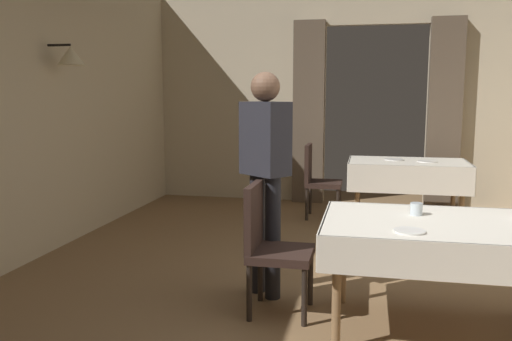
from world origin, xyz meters
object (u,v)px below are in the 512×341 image
object	(u,v)px
dining_table_mid	(438,234)
plate_far_a	(394,160)
plate_far_b	(427,161)
chair_far_left	(317,177)
chair_mid_left	(270,242)
person_waiter_by_doorway	(265,165)
glass_mid_b	(416,209)
plate_mid_c	(409,231)
dining_table_far	(408,170)

from	to	relation	value
dining_table_mid	plate_far_a	bearing A→B (deg)	92.53
plate_far_b	dining_table_mid	bearing A→B (deg)	-94.37
dining_table_mid	chair_far_left	bearing A→B (deg)	108.81
dining_table_mid	plate_far_a	xyz separation A→B (m)	(-0.14, 3.21, 0.09)
dining_table_mid	plate_far_b	distance (m)	3.12
plate_far_a	dining_table_mid	bearing A→B (deg)	-87.47
chair_mid_left	person_waiter_by_doorway	size ratio (longest dim) A/B	0.54
glass_mid_b	plate_mid_c	world-z (taller)	glass_mid_b
plate_mid_c	plate_far_b	size ratio (longest dim) A/B	0.80
plate_mid_c	chair_mid_left	bearing A→B (deg)	155.06
dining_table_mid	plate_mid_c	xyz separation A→B (m)	(-0.20, -0.32, 0.09)
plate_far_b	person_waiter_by_doorway	bearing A→B (deg)	-118.46
glass_mid_b	person_waiter_by_doorway	size ratio (longest dim) A/B	0.05
glass_mid_b	person_waiter_by_doorway	bearing A→B (deg)	165.92
chair_mid_left	plate_far_b	distance (m)	3.30
glass_mid_b	plate_mid_c	distance (m)	0.48
dining_table_far	plate_mid_c	size ratio (longest dim) A/B	7.58
chair_mid_left	plate_mid_c	world-z (taller)	chair_mid_left
dining_table_far	plate_far_b	xyz separation A→B (m)	(0.22, -0.04, 0.11)
dining_table_far	person_waiter_by_doorway	xyz separation A→B (m)	(-1.24, -2.73, 0.38)
dining_table_far	chair_far_left	world-z (taller)	chair_far_left
chair_mid_left	glass_mid_b	world-z (taller)	chair_mid_left
dining_table_mid	glass_mid_b	bearing A→B (deg)	129.26
dining_table_mid	chair_far_left	xyz separation A→B (m)	(-1.07, 3.15, -0.15)
dining_table_far	person_waiter_by_doorway	bearing A→B (deg)	-114.39
chair_mid_left	chair_far_left	distance (m)	3.04
chair_mid_left	person_waiter_by_doorway	distance (m)	0.61
dining_table_far	person_waiter_by_doorway	size ratio (longest dim) A/B	0.82
plate_far_b	dining_table_far	bearing A→B (deg)	168.60
chair_far_left	person_waiter_by_doorway	xyz separation A→B (m)	(-0.14, -2.72, 0.51)
dining_table_far	chair_mid_left	size ratio (longest dim) A/B	1.52
dining_table_far	person_waiter_by_doorway	distance (m)	3.02
plate_mid_c	plate_far_a	distance (m)	3.53
dining_table_far	person_waiter_by_doorway	world-z (taller)	person_waiter_by_doorway
glass_mid_b	person_waiter_by_doorway	xyz separation A→B (m)	(-1.09, 0.27, 0.23)
chair_far_left	dining_table_far	bearing A→B (deg)	0.30
dining_table_mid	glass_mid_b	distance (m)	0.24
dining_table_mid	chair_far_left	world-z (taller)	chair_far_left
glass_mid_b	plate_far_a	bearing A→B (deg)	90.28
plate_far_a	person_waiter_by_doorway	bearing A→B (deg)	-111.12
dining_table_far	chair_far_left	xyz separation A→B (m)	(-1.09, -0.01, -0.13)
chair_mid_left	chair_far_left	size ratio (longest dim) A/B	1.00
glass_mid_b	plate_far_b	xyz separation A→B (m)	(0.36, 2.96, -0.04)
dining_table_mid	person_waiter_by_doorway	distance (m)	1.34
chair_far_left	plate_mid_c	bearing A→B (deg)	-75.91
plate_mid_c	person_waiter_by_doorway	size ratio (longest dim) A/B	0.11
plate_far_b	person_waiter_by_doorway	world-z (taller)	person_waiter_by_doorway
dining_table_mid	plate_mid_c	distance (m)	0.39
dining_table_far	plate_mid_c	world-z (taller)	plate_mid_c
dining_table_mid	plate_far_a	size ratio (longest dim) A/B	6.29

